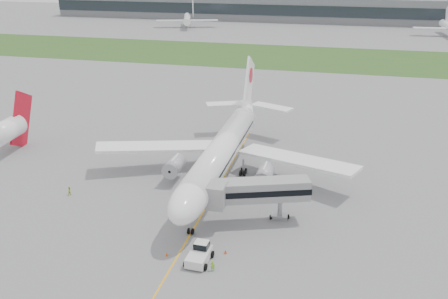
% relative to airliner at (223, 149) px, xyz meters
% --- Properties ---
extents(ground, '(600.00, 600.00, 0.00)m').
position_rel_airliner_xyz_m(ground, '(0.00, -4.87, -5.66)').
color(ground, gray).
rests_on(ground, ground).
extents(apron_markings, '(70.00, 70.00, 0.04)m').
position_rel_airliner_xyz_m(apron_markings, '(0.00, -9.87, -5.66)').
color(apron_markings, '#FDAD16').
rests_on(apron_markings, ground).
extents(grass_strip, '(600.00, 50.00, 0.02)m').
position_rel_airliner_xyz_m(grass_strip, '(0.00, 115.13, -5.65)').
color(grass_strip, '#26521E').
rests_on(grass_strip, ground).
extents(terminal_building, '(320.00, 22.30, 14.00)m').
position_rel_airliner_xyz_m(terminal_building, '(0.00, 225.00, 1.34)').
color(terminal_building, slate).
rests_on(terminal_building, ground).
extents(control_tower, '(12.00, 12.00, 56.00)m').
position_rel_airliner_xyz_m(control_tower, '(-90.00, 227.13, -5.66)').
color(control_tower, slate).
rests_on(control_tower, ground).
extents(airliner, '(48.13, 53.95, 17.88)m').
position_rel_airliner_xyz_m(airliner, '(0.00, 0.00, 0.00)').
color(airliner, white).
rests_on(airliner, ground).
extents(pushback_tug, '(3.22, 4.62, 2.31)m').
position_rel_airliner_xyz_m(pushback_tug, '(3.17, -25.96, -4.60)').
color(pushback_tug, silver).
rests_on(pushback_tug, ground).
extents(jet_bridge, '(14.79, 8.89, 7.08)m').
position_rel_airliner_xyz_m(jet_bridge, '(8.33, -14.43, -0.42)').
color(jet_bridge, gray).
rests_on(jet_bridge, ground).
extents(safety_cone_left, '(0.39, 0.39, 0.53)m').
position_rel_airliner_xyz_m(safety_cone_left, '(-1.46, -25.98, -5.40)').
color(safety_cone_left, '#DB4B0B').
rests_on(safety_cone_left, ground).
extents(safety_cone_right, '(0.44, 0.44, 0.61)m').
position_rel_airliner_xyz_m(safety_cone_right, '(6.10, -23.60, -5.36)').
color(safety_cone_right, '#DB4B0B').
rests_on(safety_cone_right, ground).
extents(ground_crew_near, '(0.64, 0.51, 1.52)m').
position_rel_airliner_xyz_m(ground_crew_near, '(5.42, -27.76, -4.90)').
color(ground_crew_near, '#7DC520').
rests_on(ground_crew_near, ground).
extents(ground_crew_far, '(0.84, 0.93, 1.58)m').
position_rel_airliner_xyz_m(ground_crew_far, '(-23.33, -12.78, -4.87)').
color(ground_crew_far, '#B1D423').
rests_on(ground_crew_far, ground).
extents(neighbor_aircraft, '(4.82, 15.27, 12.45)m').
position_rel_airliner_xyz_m(neighbor_aircraft, '(-44.92, 1.61, -0.73)').
color(neighbor_aircraft, '#B70A1D').
rests_on(neighbor_aircraft, ground).
extents(distant_aircraft_left, '(40.40, 37.83, 12.68)m').
position_rel_airliner_xyz_m(distant_aircraft_left, '(-65.48, 184.21, -5.66)').
color(distant_aircraft_left, white).
rests_on(distant_aircraft_left, ground).
extents(distant_aircraft_right, '(35.82, 32.17, 12.87)m').
position_rel_airliner_xyz_m(distant_aircraft_right, '(67.27, 184.34, -5.66)').
color(distant_aircraft_right, white).
rests_on(distant_aircraft_right, ground).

